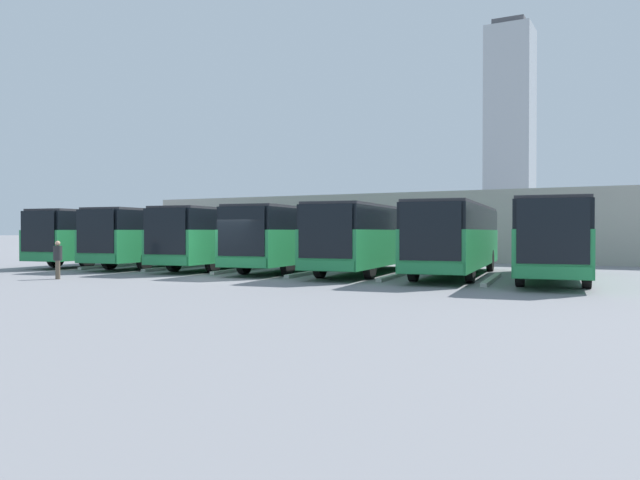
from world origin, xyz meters
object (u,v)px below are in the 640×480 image
Objects in this scene: pedestrian at (58,259)px; bus_3 at (298,236)px; bus_2 at (370,236)px; bus_4 at (231,235)px; bus_0 at (553,237)px; bus_6 at (117,235)px; bus_5 at (170,235)px; bus_1 at (456,236)px.

bus_3 is at bearing 93.67° from pedestrian.
bus_4 is at bearing -9.06° from bus_2.
bus_4 is (8.34, -0.25, 0.00)m from bus_2.
pedestrian is at bearing 73.15° from bus_4.
bus_2 is (8.34, -0.28, 0.00)m from bus_0.
bus_4 is at bearing -9.16° from bus_0.
bus_6 reaches higher than pedestrian.
bus_6 is at bearing -8.06° from bus_0.
bus_5 is 10.03m from pedestrian.
bus_2 and bus_3 have the same top height.
bus_5 is 4.17m from bus_6.
bus_3 and bus_4 have the same top height.
bus_2 is 1.00× the size of bus_3.
bus_1 is 20.86m from bus_6.
bus_1 and bus_4 have the same top height.
bus_0 and bus_2 have the same top height.
bus_4 is 10.07m from pedestrian.
bus_4 reaches higher than pedestrian.
bus_3 is at bearing -10.05° from bus_0.
bus_2 is at bearing -6.16° from bus_1.
bus_5 is at bearing -8.17° from bus_0.
bus_4 is 4.18m from bus_5.
bus_0 and bus_3 have the same top height.
bus_3 reaches higher than pedestrian.
pedestrian is at bearing 52.32° from bus_3.
bus_1 is 4.17m from bus_2.
bus_0 is 4.19m from bus_1.
bus_4 is 8.34m from bus_6.
bus_5 is at bearing -5.34° from bus_3.
bus_1 is 17.21m from pedestrian.
bus_4 and bus_6 have the same top height.
bus_2 and bus_6 have the same top height.
bus_5 is (4.17, 0.23, 0.00)m from bus_4.
bus_2 is at bearing 170.94° from bus_4.
bus_2 is 7.88× the size of pedestrian.
pedestrian is (1.66, 9.89, -0.92)m from bus_4.
bus_3 is 8.35m from bus_5.
bus_6 is 7.88× the size of pedestrian.
bus_6 is at bearing -5.85° from bus_4.
bus_1 is 1.00× the size of bus_4.
bus_0 is 20.61m from pedestrian.
bus_3 is 12.52m from bus_6.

